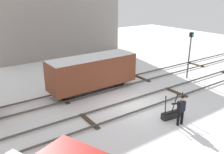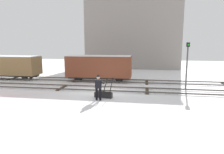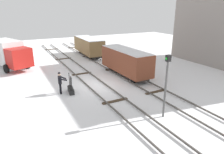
{
  "view_description": "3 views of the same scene",
  "coord_description": "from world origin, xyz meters",
  "px_view_note": "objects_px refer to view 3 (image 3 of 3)",
  "views": [
    {
      "loc": [
        -9.0,
        -10.09,
        6.63
      ],
      "look_at": [
        -0.74,
        1.82,
        1.52
      ],
      "focal_mm": 37.92,
      "sensor_mm": 36.0,
      "label": 1
    },
    {
      "loc": [
        3.29,
        -15.76,
        3.74
      ],
      "look_at": [
        0.46,
        1.76,
        0.78
      ],
      "focal_mm": 32.7,
      "sensor_mm": 36.0,
      "label": 2
    },
    {
      "loc": [
        14.95,
        -6.14,
        6.24
      ],
      "look_at": [
        1.1,
        1.01,
        0.93
      ],
      "focal_mm": 32.66,
      "sensor_mm": 36.0,
      "label": 3
    }
  ],
  "objects_px": {
    "switch_lever_frame": "(71,89)",
    "freight_car_near_switch": "(89,46)",
    "rail_worker": "(60,81)",
    "delivery_truck": "(9,53)",
    "signal_post": "(166,80)",
    "freight_car_far_end": "(126,61)"
  },
  "relations": [
    {
      "from": "switch_lever_frame",
      "to": "signal_post",
      "type": "relative_size",
      "value": 0.38
    },
    {
      "from": "delivery_truck",
      "to": "signal_post",
      "type": "distance_m",
      "value": 17.54
    },
    {
      "from": "rail_worker",
      "to": "delivery_truck",
      "type": "bearing_deg",
      "value": -153.73
    },
    {
      "from": "freight_car_far_end",
      "to": "freight_car_near_switch",
      "type": "relative_size",
      "value": 0.99
    },
    {
      "from": "rail_worker",
      "to": "delivery_truck",
      "type": "xyz_separation_m",
      "value": [
        -9.38,
        -3.12,
        0.7
      ]
    },
    {
      "from": "delivery_truck",
      "to": "freight_car_far_end",
      "type": "bearing_deg",
      "value": 28.3
    },
    {
      "from": "switch_lever_frame",
      "to": "rail_worker",
      "type": "height_order",
      "value": "rail_worker"
    },
    {
      "from": "rail_worker",
      "to": "delivery_truck",
      "type": "relative_size",
      "value": 0.27
    },
    {
      "from": "rail_worker",
      "to": "signal_post",
      "type": "distance_m",
      "value": 7.96
    },
    {
      "from": "switch_lever_frame",
      "to": "delivery_truck",
      "type": "height_order",
      "value": "delivery_truck"
    },
    {
      "from": "delivery_truck",
      "to": "signal_post",
      "type": "height_order",
      "value": "signal_post"
    },
    {
      "from": "switch_lever_frame",
      "to": "rail_worker",
      "type": "bearing_deg",
      "value": -96.6
    },
    {
      "from": "switch_lever_frame",
      "to": "freight_car_near_switch",
      "type": "relative_size",
      "value": 0.23
    },
    {
      "from": "freight_car_far_end",
      "to": "switch_lever_frame",
      "type": "bearing_deg",
      "value": -75.59
    },
    {
      "from": "rail_worker",
      "to": "freight_car_far_end",
      "type": "bearing_deg",
      "value": 110.3
    },
    {
      "from": "switch_lever_frame",
      "to": "rail_worker",
      "type": "distance_m",
      "value": 1.03
    },
    {
      "from": "signal_post",
      "to": "freight_car_far_end",
      "type": "bearing_deg",
      "value": 165.44
    },
    {
      "from": "freight_car_far_end",
      "to": "freight_car_near_switch",
      "type": "xyz_separation_m",
      "value": [
        -9.69,
        -0.0,
        -0.07
      ]
    },
    {
      "from": "freight_car_near_switch",
      "to": "freight_car_far_end",
      "type": "bearing_deg",
      "value": 0.94
    },
    {
      "from": "freight_car_far_end",
      "to": "freight_car_near_switch",
      "type": "distance_m",
      "value": 9.69
    },
    {
      "from": "freight_car_near_switch",
      "to": "signal_post",
      "type": "bearing_deg",
      "value": -5.69
    },
    {
      "from": "signal_post",
      "to": "freight_car_near_switch",
      "type": "xyz_separation_m",
      "value": [
        -17.52,
        2.03,
        -0.94
      ]
    }
  ]
}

